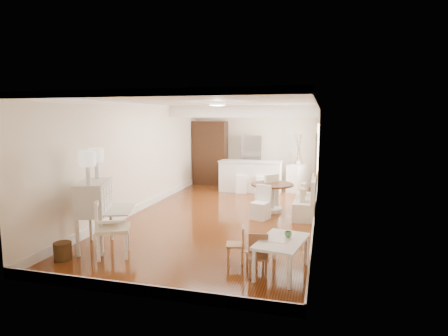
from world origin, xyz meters
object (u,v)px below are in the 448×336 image
at_px(kids_table, 281,257).
at_px(fridge, 262,161).
at_px(kids_chair_a, 235,244).
at_px(slip_chair_far, 266,191).
at_px(dining_table, 272,198).
at_px(slip_chair_near, 260,202).
at_px(breakfast_counter, 250,176).
at_px(pantry_cabinet, 210,153).
at_px(bar_stool_right, 261,179).
at_px(secretary_bureau, 95,215).
at_px(kids_chair_b, 255,251).
at_px(wicker_basket, 63,251).
at_px(sideboard, 298,178).
at_px(kids_chair_c, 258,256).
at_px(bar_stool_left, 241,179).
at_px(gustavian_armchair, 113,228).

distance_m(kids_table, fridge, 7.54).
height_order(kids_chair_a, slip_chair_far, slip_chair_far).
height_order(dining_table, slip_chair_near, slip_chair_near).
height_order(breakfast_counter, pantry_cabinet, pantry_cabinet).
relative_size(bar_stool_right, pantry_cabinet, 0.41).
distance_m(secretary_bureau, kids_table, 3.54).
bearing_deg(dining_table, kids_chair_b, -86.71).
height_order(wicker_basket, sideboard, sideboard).
xyz_separation_m(kids_chair_c, pantry_cabinet, (-3.07, 7.59, 0.83)).
height_order(bar_stool_right, sideboard, bar_stool_right).
height_order(kids_chair_a, pantry_cabinet, pantry_cabinet).
relative_size(wicker_basket, breakfast_counter, 0.15).
bearing_deg(secretary_bureau, bar_stool_left, 54.67).
relative_size(bar_stool_left, bar_stool_right, 0.99).
bearing_deg(fridge, bar_stool_right, -81.08).
bearing_deg(bar_stool_left, kids_table, -85.33).
bearing_deg(breakfast_counter, dining_table, -66.92).
bearing_deg(kids_chair_a, breakfast_counter, 177.34).
xyz_separation_m(secretary_bureau, gustavian_armchair, (0.55, -0.29, -0.12)).
xyz_separation_m(bar_stool_right, pantry_cabinet, (-2.10, 1.31, 0.68)).
height_order(kids_table, bar_stool_left, bar_stool_left).
height_order(wicker_basket, slip_chair_far, slip_chair_far).
distance_m(kids_chair_a, dining_table, 3.59).
relative_size(bar_stool_right, sideboard, 1.00).
bearing_deg(slip_chair_near, slip_chair_far, 108.70).
relative_size(kids_table, sideboard, 1.15).
relative_size(gustavian_armchair, kids_chair_c, 1.60).
height_order(gustavian_armchair, wicker_basket, gustavian_armchair).
bearing_deg(bar_stool_left, slip_chair_far, -73.33).
bearing_deg(breakfast_counter, kids_table, -74.85).
xyz_separation_m(slip_chair_near, fridge, (-0.67, 4.28, 0.49)).
height_order(slip_chair_far, sideboard, slip_chair_far).
height_order(gustavian_armchair, breakfast_counter, same).
height_order(secretary_bureau, bar_stool_left, secretary_bureau).
relative_size(kids_chair_a, bar_stool_right, 0.68).
bearing_deg(slip_chair_near, dining_table, 94.40).
xyz_separation_m(kids_chair_a, slip_chair_far, (-0.05, 3.91, 0.16)).
bearing_deg(breakfast_counter, slip_chair_near, -74.96).
height_order(dining_table, sideboard, sideboard).
bearing_deg(kids_table, slip_chair_far, 101.61).
xyz_separation_m(gustavian_armchair, fridge, (1.45, 7.37, 0.39)).
distance_m(kids_chair_c, slip_chair_near, 3.32).
xyz_separation_m(gustavian_armchair, kids_chair_a, (2.15, 0.26, -0.20)).
distance_m(slip_chair_near, pantry_cabinet, 5.07).
distance_m(kids_chair_c, bar_stool_right, 6.35).
xyz_separation_m(pantry_cabinet, fridge, (1.90, -0.03, -0.25)).
relative_size(secretary_bureau, kids_chair_c, 1.98).
relative_size(dining_table, slip_chair_near, 1.34).
distance_m(secretary_bureau, bar_stool_left, 6.02).
bearing_deg(breakfast_counter, gustavian_armchair, -101.16).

